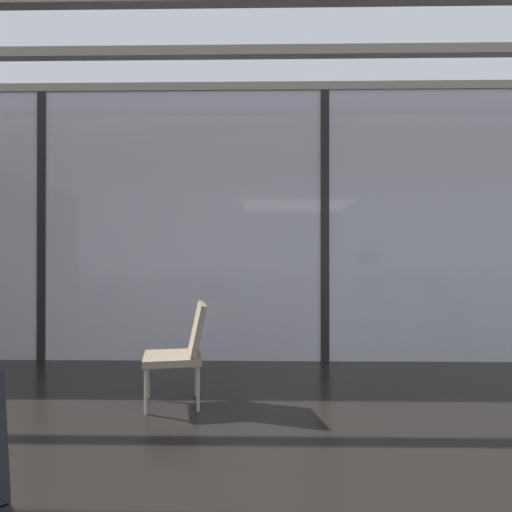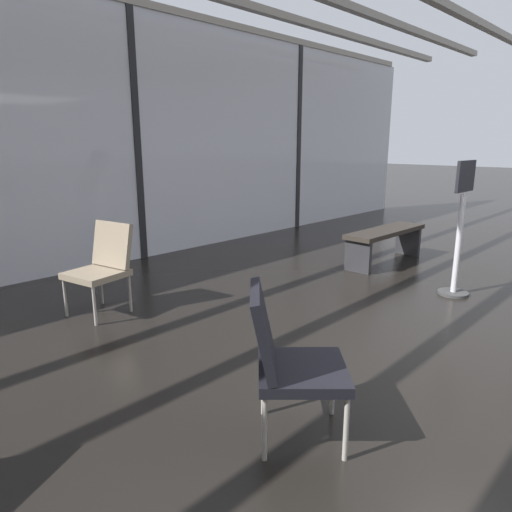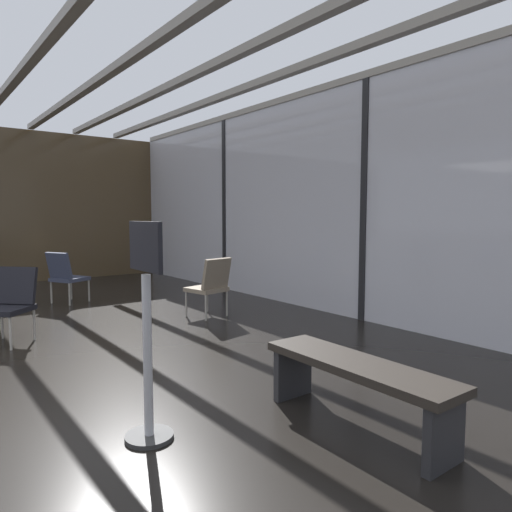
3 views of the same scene
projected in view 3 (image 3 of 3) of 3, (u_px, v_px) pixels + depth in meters
glass_curtain_wall at (366, 202)px, 6.42m from camera, size 14.00×0.08×3.33m
window_mullion_0 at (226, 206)px, 9.19m from camera, size 0.10×0.12×3.33m
window_mullion_1 at (366, 202)px, 6.42m from camera, size 0.10×0.12×3.33m
ceiling_slats at (137, 9)px, 4.27m from camera, size 13.72×6.72×0.10m
parked_airplane at (426, 185)px, 10.12m from camera, size 11.43×4.27×4.27m
lounge_chair_2 at (65, 274)px, 7.75m from camera, size 0.67×0.69×0.87m
lounge_chair_4 at (10, 300)px, 5.37m from camera, size 0.71×0.71×0.87m
lounge_chair_6 at (211, 283)px, 6.68m from camera, size 0.61×0.58×0.87m
waiting_bench at (356, 376)px, 3.21m from camera, size 1.51×0.42×0.47m
info_sign at (147, 339)px, 3.01m from camera, size 0.44×0.32×1.44m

